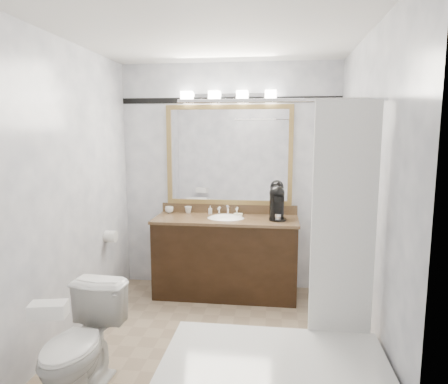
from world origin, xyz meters
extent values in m
cube|color=tan|center=(0.00, 0.00, -0.01)|extent=(2.40, 2.60, 0.01)
cube|color=white|center=(0.00, 0.00, 2.50)|extent=(2.40, 2.60, 0.01)
cube|color=white|center=(0.00, 1.30, 1.25)|extent=(2.40, 0.01, 2.50)
cube|color=white|center=(0.00, -1.30, 1.25)|extent=(2.40, 0.01, 2.50)
cube|color=white|center=(-1.20, 0.00, 1.25)|extent=(0.01, 2.60, 2.50)
cube|color=white|center=(1.20, 0.00, 1.25)|extent=(0.01, 2.60, 2.50)
cube|color=black|center=(0.00, 1.01, 0.41)|extent=(1.50, 0.55, 0.82)
cube|color=olive|center=(0.00, 1.01, 0.83)|extent=(1.53, 0.58, 0.03)
cube|color=olive|center=(0.00, 1.29, 0.90)|extent=(1.53, 0.03, 0.10)
ellipsoid|color=white|center=(0.00, 1.01, 0.82)|extent=(0.44, 0.34, 0.14)
cube|color=#A7874B|center=(0.00, 1.28, 2.02)|extent=(1.40, 0.04, 0.05)
cube|color=#A7874B|center=(0.00, 1.28, 0.97)|extent=(1.40, 0.04, 0.05)
cube|color=#A7874B|center=(-0.68, 1.28, 1.50)|extent=(0.05, 0.04, 1.00)
cube|color=#A7874B|center=(0.68, 1.28, 1.50)|extent=(0.05, 0.04, 1.00)
cube|color=white|center=(0.00, 1.29, 1.50)|extent=(1.30, 0.01, 1.00)
cube|color=silver|center=(0.00, 1.27, 2.15)|extent=(0.90, 0.05, 0.03)
cube|color=white|center=(-0.45, 1.22, 2.13)|extent=(0.12, 0.12, 0.12)
cube|color=white|center=(-0.15, 1.22, 2.13)|extent=(0.12, 0.12, 0.12)
cube|color=white|center=(0.15, 1.22, 2.13)|extent=(0.12, 0.12, 0.12)
cube|color=white|center=(0.45, 1.22, 2.13)|extent=(0.12, 0.12, 0.12)
cube|color=black|center=(0.00, 1.29, 2.10)|extent=(2.40, 0.01, 0.06)
cylinder|color=silver|center=(0.53, -0.54, 1.95)|extent=(1.30, 0.02, 0.02)
cube|color=white|center=(0.95, -0.55, 1.18)|extent=(0.40, 0.04, 1.55)
cylinder|color=white|center=(-1.14, 0.66, 0.70)|extent=(0.11, 0.12, 0.12)
imported|color=white|center=(-0.75, -0.79, 0.36)|extent=(0.45, 0.73, 0.71)
cube|color=white|center=(-0.75, -1.12, 0.76)|extent=(0.22, 0.15, 0.08)
cylinder|color=black|center=(0.55, 0.97, 0.86)|extent=(0.18, 0.18, 0.02)
cylinder|color=black|center=(0.54, 1.03, 0.99)|extent=(0.15, 0.15, 0.26)
sphere|color=black|center=(0.54, 1.03, 1.12)|extent=(0.16, 0.16, 0.16)
cube|color=black|center=(0.55, 0.95, 1.08)|extent=(0.12, 0.12, 0.05)
cylinder|color=silver|center=(0.55, 0.95, 0.89)|extent=(0.06, 0.06, 0.06)
imported|color=white|center=(-0.67, 1.20, 0.89)|extent=(0.12, 0.12, 0.07)
imported|color=white|center=(-0.46, 1.23, 0.89)|extent=(0.10, 0.10, 0.07)
imported|color=white|center=(-0.20, 1.20, 0.90)|extent=(0.05, 0.05, 0.09)
cube|color=beige|center=(0.12, 1.13, 0.86)|extent=(0.10, 0.07, 0.03)
camera|label=1|loc=(0.51, -3.11, 1.75)|focal=32.00mm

